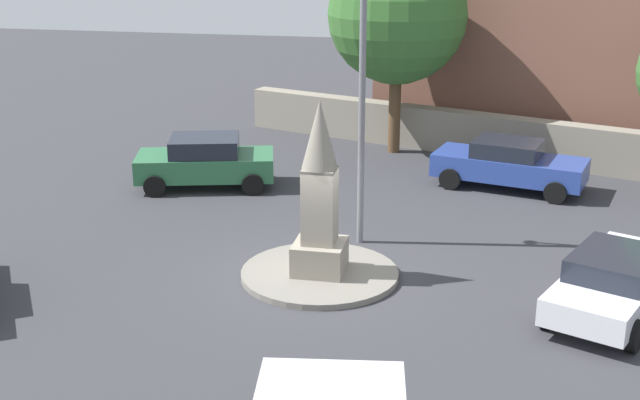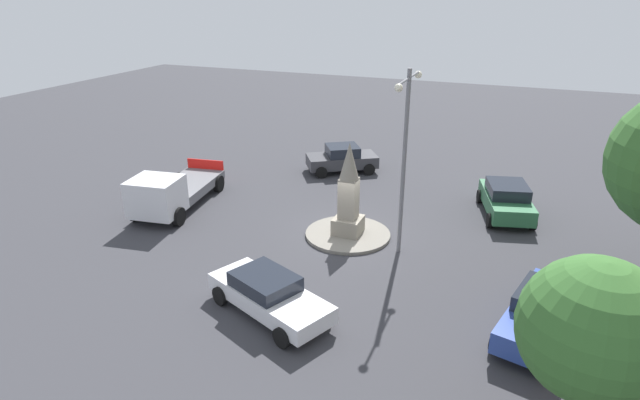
{
  "view_description": "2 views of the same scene",
  "coord_description": "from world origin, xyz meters",
  "px_view_note": "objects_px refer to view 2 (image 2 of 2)",
  "views": [
    {
      "loc": [
        3.53,
        -17.15,
        7.68
      ],
      "look_at": [
        0.2,
        -0.94,
        2.15
      ],
      "focal_mm": 47.26,
      "sensor_mm": 36.0,
      "label": 1
    },
    {
      "loc": [
        18.97,
        6.41,
        9.79
      ],
      "look_at": [
        0.72,
        -0.97,
        1.75
      ],
      "focal_mm": 29.61,
      "sensor_mm": 36.0,
      "label": 2
    }
  ],
  "objects_px": {
    "truck_white_approaching": "(170,192)",
    "tree_mid_cluster": "(594,330)",
    "streetlamp": "(405,145)",
    "monument": "(349,195)",
    "car_blue_near_island": "(544,313)",
    "car_green_passing": "(506,199)",
    "car_dark_grey_waiting": "(342,158)",
    "car_white_far_side": "(269,294)"
  },
  "relations": [
    {
      "from": "truck_white_approaching",
      "to": "tree_mid_cluster",
      "type": "bearing_deg",
      "value": 63.2
    },
    {
      "from": "truck_white_approaching",
      "to": "streetlamp",
      "type": "bearing_deg",
      "value": 90.6
    },
    {
      "from": "monument",
      "to": "car_blue_near_island",
      "type": "xyz_separation_m",
      "value": [
        4.19,
        7.63,
        -1.1
      ]
    },
    {
      "from": "streetlamp",
      "to": "car_blue_near_island",
      "type": "relative_size",
      "value": 1.51
    },
    {
      "from": "monument",
      "to": "tree_mid_cluster",
      "type": "distance_m",
      "value": 12.29
    },
    {
      "from": "car_blue_near_island",
      "to": "truck_white_approaching",
      "type": "height_order",
      "value": "truck_white_approaching"
    },
    {
      "from": "streetlamp",
      "to": "truck_white_approaching",
      "type": "bearing_deg",
      "value": -89.4
    },
    {
      "from": "monument",
      "to": "car_green_passing",
      "type": "distance_m",
      "value": 7.67
    },
    {
      "from": "car_dark_grey_waiting",
      "to": "truck_white_approaching",
      "type": "relative_size",
      "value": 0.68
    },
    {
      "from": "car_green_passing",
      "to": "tree_mid_cluster",
      "type": "xyz_separation_m",
      "value": [
        13.77,
        2.21,
        2.75
      ]
    },
    {
      "from": "monument",
      "to": "car_blue_near_island",
      "type": "height_order",
      "value": "monument"
    },
    {
      "from": "monument",
      "to": "tree_mid_cluster",
      "type": "height_order",
      "value": "tree_mid_cluster"
    },
    {
      "from": "monument",
      "to": "car_green_passing",
      "type": "relative_size",
      "value": 0.9
    },
    {
      "from": "streetlamp",
      "to": "truck_white_approaching",
      "type": "relative_size",
      "value": 1.16
    },
    {
      "from": "car_green_passing",
      "to": "car_white_far_side",
      "type": "bearing_deg",
      "value": -30.33
    },
    {
      "from": "streetlamp",
      "to": "car_white_far_side",
      "type": "bearing_deg",
      "value": -26.14
    },
    {
      "from": "car_green_passing",
      "to": "tree_mid_cluster",
      "type": "relative_size",
      "value": 0.87
    },
    {
      "from": "car_blue_near_island",
      "to": "streetlamp",
      "type": "bearing_deg",
      "value": -124.47
    },
    {
      "from": "car_dark_grey_waiting",
      "to": "car_green_passing",
      "type": "height_order",
      "value": "car_green_passing"
    },
    {
      "from": "monument",
      "to": "streetlamp",
      "type": "height_order",
      "value": "streetlamp"
    },
    {
      "from": "car_white_far_side",
      "to": "car_green_passing",
      "type": "bearing_deg",
      "value": 149.67
    },
    {
      "from": "streetlamp",
      "to": "car_green_passing",
      "type": "height_order",
      "value": "streetlamp"
    },
    {
      "from": "truck_white_approaching",
      "to": "car_green_passing",
      "type": "bearing_deg",
      "value": 110.55
    },
    {
      "from": "car_white_far_side",
      "to": "monument",
      "type": "bearing_deg",
      "value": 175.55
    },
    {
      "from": "car_white_far_side",
      "to": "streetlamp",
      "type": "bearing_deg",
      "value": 153.86
    },
    {
      "from": "monument",
      "to": "truck_white_approaching",
      "type": "xyz_separation_m",
      "value": [
        0.66,
        -8.43,
        -0.89
      ]
    },
    {
      "from": "car_blue_near_island",
      "to": "car_green_passing",
      "type": "bearing_deg",
      "value": -169.3
    },
    {
      "from": "monument",
      "to": "car_green_passing",
      "type": "height_order",
      "value": "monument"
    },
    {
      "from": "car_white_far_side",
      "to": "car_blue_near_island",
      "type": "distance_m",
      "value": 8.38
    },
    {
      "from": "car_white_far_side",
      "to": "truck_white_approaching",
      "type": "bearing_deg",
      "value": -125.23
    },
    {
      "from": "car_blue_near_island",
      "to": "tree_mid_cluster",
      "type": "xyz_separation_m",
      "value": [
        4.84,
        0.53,
        2.79
      ]
    },
    {
      "from": "monument",
      "to": "car_white_far_side",
      "type": "bearing_deg",
      "value": -4.45
    },
    {
      "from": "monument",
      "to": "tree_mid_cluster",
      "type": "bearing_deg",
      "value": 42.07
    },
    {
      "from": "monument",
      "to": "truck_white_approaching",
      "type": "relative_size",
      "value": 0.64
    },
    {
      "from": "car_blue_near_island",
      "to": "car_green_passing",
      "type": "relative_size",
      "value": 1.07
    },
    {
      "from": "streetlamp",
      "to": "car_white_far_side",
      "type": "relative_size",
      "value": 1.5
    },
    {
      "from": "car_blue_near_island",
      "to": "truck_white_approaching",
      "type": "bearing_deg",
      "value": -102.41
    },
    {
      "from": "car_blue_near_island",
      "to": "car_white_far_side",
      "type": "bearing_deg",
      "value": -75.67
    },
    {
      "from": "tree_mid_cluster",
      "to": "streetlamp",
      "type": "bearing_deg",
      "value": -145.49
    },
    {
      "from": "streetlamp",
      "to": "tree_mid_cluster",
      "type": "relative_size",
      "value": 1.41
    },
    {
      "from": "car_green_passing",
      "to": "truck_white_approaching",
      "type": "xyz_separation_m",
      "value": [
        5.39,
        -14.37,
        0.17
      ]
    },
    {
      "from": "car_blue_near_island",
      "to": "tree_mid_cluster",
      "type": "height_order",
      "value": "tree_mid_cluster"
    }
  ]
}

